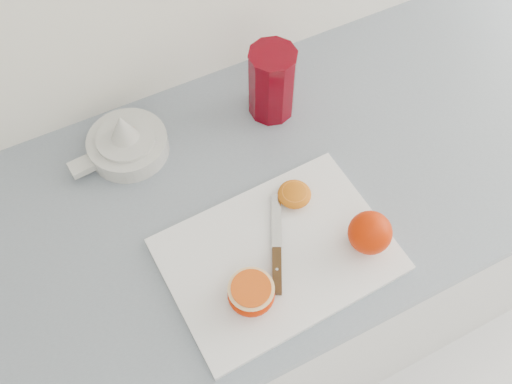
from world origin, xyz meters
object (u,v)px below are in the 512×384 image
citrus_juicer (126,143)px  red_tumbler (272,85)px  counter (247,285)px  half_orange (251,293)px  cutting_board (278,254)px

citrus_juicer → red_tumbler: 0.30m
citrus_juicer → counter: bearing=-49.9°
red_tumbler → citrus_juicer: bearing=174.3°
half_orange → citrus_juicer: (-0.07, 0.38, -0.01)m
counter → citrus_juicer: citrus_juicer is taller
counter → red_tumbler: red_tumbler is taller
counter → half_orange: half_orange is taller
half_orange → counter: bearing=67.4°
cutting_board → citrus_juicer: citrus_juicer is taller
counter → half_orange: bearing=-112.6°
half_orange → red_tumbler: (0.22, 0.35, 0.04)m
citrus_juicer → half_orange: bearing=-79.0°
half_orange → citrus_juicer: size_ratio=0.39×
counter → cutting_board: cutting_board is taller
counter → citrus_juicer: 0.53m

